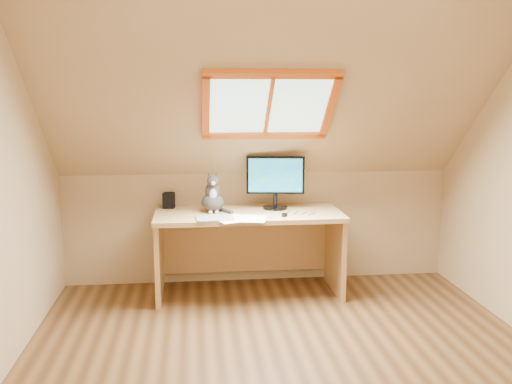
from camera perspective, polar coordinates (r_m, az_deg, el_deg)
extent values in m
plane|color=brown|center=(3.78, 3.35, -17.10)|extent=(3.50, 3.50, 0.00)
cube|color=tan|center=(1.75, 13.42, -7.52)|extent=(3.50, 0.02, 2.40)
cube|color=tan|center=(5.25, 0.22, -3.51)|extent=(3.50, 0.02, 1.00)
cube|color=tan|center=(4.34, 1.40, 9.67)|extent=(3.50, 1.56, 1.41)
cube|color=#B2E0CC|center=(4.41, 1.26, 8.76)|extent=(0.90, 0.53, 0.48)
cube|color=#EE5316|center=(4.41, 1.26, 8.76)|extent=(1.02, 0.64, 0.59)
cube|color=tan|center=(4.83, -0.76, -2.25)|extent=(1.58, 0.69, 0.04)
cube|color=tan|center=(4.91, -9.66, -6.53)|extent=(0.04, 0.62, 0.68)
cube|color=tan|center=(5.05, 7.91, -6.03)|extent=(0.04, 0.62, 0.68)
cube|color=tan|center=(5.22, -1.08, -5.39)|extent=(1.48, 0.03, 0.48)
cylinder|color=black|center=(4.97, 1.93, -1.58)|extent=(0.21, 0.21, 0.02)
cylinder|color=black|center=(4.95, 1.94, -0.81)|extent=(0.03, 0.03, 0.12)
cube|color=black|center=(4.92, 1.95, 1.72)|extent=(0.50, 0.10, 0.33)
cube|color=blue|center=(4.89, 1.96, 1.67)|extent=(0.46, 0.07, 0.29)
ellipsoid|color=#47423F|center=(4.85, -4.36, -1.02)|extent=(0.20, 0.24, 0.16)
ellipsoid|color=#47423F|center=(4.82, -4.36, 0.05)|extent=(0.13, 0.13, 0.18)
ellipsoid|color=silver|center=(4.77, -4.31, -0.27)|extent=(0.06, 0.04, 0.10)
ellipsoid|color=#47423F|center=(4.76, -4.34, 1.14)|extent=(0.10, 0.09, 0.09)
sphere|color=silver|center=(4.72, -4.30, 0.88)|extent=(0.04, 0.04, 0.04)
cone|color=#47423F|center=(4.77, -4.73, 1.70)|extent=(0.05, 0.05, 0.06)
cone|color=#47423F|center=(4.78, -4.00, 1.71)|extent=(0.05, 0.05, 0.06)
cube|color=black|center=(5.04, -8.71, -0.83)|extent=(0.11, 0.11, 0.14)
cube|color=#B2B2B7|center=(4.57, -4.12, -2.63)|extent=(0.31, 0.23, 0.01)
ellipsoid|color=black|center=(4.67, 2.87, -2.27)|extent=(0.08, 0.10, 0.03)
cube|color=white|center=(4.57, -0.94, -2.69)|extent=(0.33, 0.27, 0.00)
cube|color=white|center=(4.57, -0.94, -2.67)|extent=(0.32, 0.24, 0.00)
cube|color=white|center=(4.57, -0.94, -2.65)|extent=(0.35, 0.30, 0.00)
cube|color=white|center=(4.57, -0.94, -2.63)|extent=(0.34, 0.28, 0.00)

